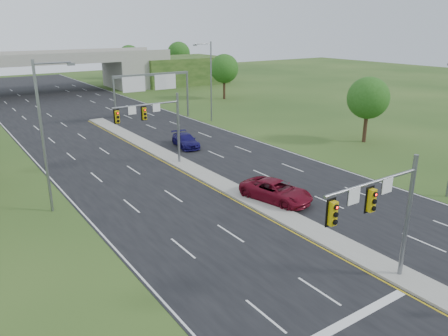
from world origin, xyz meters
TOP-DOWN VIEW (x-y plane):
  - ground at (0.00, 0.00)m, footprint 240.00×240.00m
  - road at (0.00, 35.00)m, footprint 24.00×160.00m
  - median at (0.00, 23.00)m, footprint 2.00×54.00m
  - lane_markings at (-0.60, 28.91)m, footprint 23.72×160.00m
  - signal_mast_near at (-2.26, -0.07)m, footprint 6.62×0.60m
  - signal_mast_far at (-2.26, 24.93)m, footprint 6.62×0.60m
  - sign_gantry at (6.68, 44.92)m, footprint 11.58×0.44m
  - overpass at (0.00, 80.00)m, footprint 80.00×14.00m
  - lightpole_l_mid at (-13.30, 20.00)m, footprint 2.85×0.25m
  - lightpole_r_far at (13.30, 40.00)m, footprint 2.85×0.25m
  - tree_r_near at (22.00, 20.00)m, footprint 4.80×4.80m
  - tree_r_mid at (26.00, 55.00)m, footprint 5.20×5.20m
  - tree_back_c at (24.00, 94.00)m, footprint 5.60×5.60m
  - tree_back_d at (38.00, 94.00)m, footprint 6.00×6.00m
  - car_far_a at (1.50, 12.06)m, footprint 4.03×6.37m
  - car_far_b at (3.54, 29.95)m, footprint 2.85×5.28m

SIDE VIEW (x-z plane):
  - ground at x=0.00m, z-range 0.00..0.00m
  - road at x=0.00m, z-range 0.00..0.02m
  - lane_markings at x=-0.60m, z-range 0.02..0.03m
  - median at x=0.00m, z-range 0.02..0.18m
  - car_far_b at x=3.54m, z-range 0.02..1.47m
  - car_far_a at x=1.50m, z-range 0.02..1.66m
  - overpass at x=0.00m, z-range -0.50..7.60m
  - signal_mast_near at x=-2.26m, z-range 1.23..8.23m
  - signal_mast_far at x=-2.26m, z-range 1.23..8.23m
  - tree_r_near at x=22.00m, z-range 1.38..8.98m
  - sign_gantry at x=6.68m, z-range 1.90..8.58m
  - tree_r_mid at x=26.00m, z-range 1.44..9.57m
  - tree_back_c at x=24.00m, z-range 1.35..9.67m
  - tree_back_d at x=38.00m, z-range 1.41..10.26m
  - lightpole_l_mid at x=-13.30m, z-range 0.60..11.60m
  - lightpole_r_far at x=13.30m, z-range 0.60..11.60m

